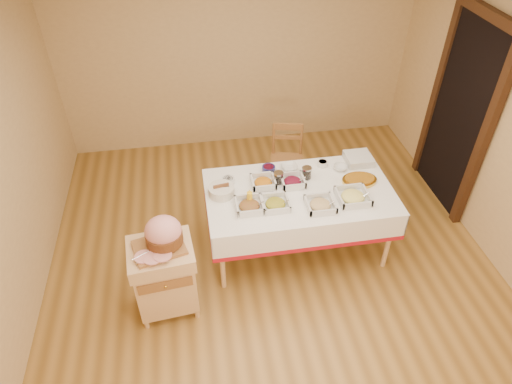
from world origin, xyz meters
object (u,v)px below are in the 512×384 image
Objects in this scene: preserve_jar_right at (307,173)px; plate_stack at (358,159)px; dining_chair at (287,159)px; brass_platter at (359,180)px; mustard_bottle at (250,197)px; preserve_jar_left at (278,178)px; bread_basket at (221,191)px; ham_on_board at (163,235)px; dining_table at (299,203)px; butcher_cart at (165,275)px.

preserve_jar_right reaches higher than plate_stack.
dining_chair is 2.41× the size of brass_platter.
mustard_bottle is 1.14m from brass_platter.
bread_basket is at bearing -171.07° from preserve_jar_left.
ham_on_board is at bearing -163.15° from brass_platter.
mustard_bottle is at bearing -168.53° from dining_table.
dining_chair reaches higher than dining_table.
preserve_jar_right is at bearing 164.09° from brass_platter.
bread_basket is 1.37m from brass_platter.
dining_chair is at bearing 60.82° from mustard_bottle.
dining_chair is at bearing 118.60° from brass_platter.
plate_stack is at bearing 16.39° from preserve_jar_right.
dining_chair reaches higher than butcher_cart.
mustard_bottle is at bearing -141.10° from preserve_jar_left.
ham_on_board is 3.53× the size of preserve_jar_left.
preserve_jar_right reaches higher than butcher_cart.
brass_platter is at bearing -107.20° from plate_stack.
dining_table is 14.73× the size of preserve_jar_left.
preserve_jar_right is 0.63m from plate_stack.
preserve_jar_left is at bearing -167.04° from plate_stack.
mustard_bottle reaches higher than dining_chair.
preserve_jar_left is 0.47× the size of plate_stack.
dining_table is 6.86× the size of plate_stack.
brass_platter is (0.51, -0.14, -0.04)m from preserve_jar_right.
dining_chair is at bearing 134.63° from plate_stack.
preserve_jar_right reaches higher than brass_platter.
preserve_jar_right is 0.36× the size of brass_platter.
mustard_bottle is (-0.33, -0.27, 0.02)m from preserve_jar_left.
preserve_jar_right is at bearing 25.32° from mustard_bottle.
ham_on_board is at bearing -151.45° from mustard_bottle.
bread_basket reaches higher than dining_table.
preserve_jar_left is 0.29m from preserve_jar_right.
mustard_bottle is at bearing -154.68° from preserve_jar_right.
mustard_bottle reaches higher than dining_table.
preserve_jar_right is at bearing -163.61° from plate_stack.
butcher_cart is 3.09× the size of bread_basket.
preserve_jar_left is at bearing -108.81° from dining_chair.
dining_table is at bearing -120.93° from preserve_jar_right.
brass_platter reaches higher than butcher_cart.
preserve_jar_left is 0.49× the size of bread_basket.
mustard_bottle is at bearing -119.18° from dining_chair.
preserve_jar_right is 0.69m from mustard_bottle.
dining_table is at bearing 22.35° from ham_on_board.
plate_stack is at bearing 24.45° from butcher_cart.
butcher_cart is at bearing -162.59° from brass_platter.
bread_basket is at bearing 47.33° from butcher_cart.
butcher_cart is 6.18× the size of preserve_jar_right.
dining_chair is at bearing 47.15° from butcher_cart.
preserve_jar_left reaches higher than butcher_cart.
ham_on_board is 1.32m from preserve_jar_left.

